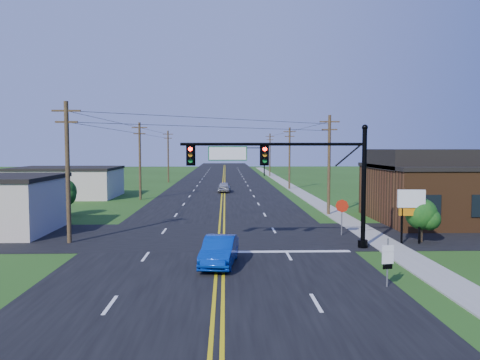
{
  "coord_description": "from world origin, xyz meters",
  "views": [
    {
      "loc": [
        0.46,
        -19.79,
        6.11
      ],
      "look_at": [
        1.4,
        10.0,
        4.03
      ],
      "focal_mm": 35.0,
      "sensor_mm": 36.0,
      "label": 1
    }
  ],
  "objects_px": {
    "blue_car": "(219,252)",
    "stop_sign": "(342,210)",
    "signal_mast_main": "(290,170)",
    "route_sign": "(388,259)",
    "signal_mast_far": "(244,155)"
  },
  "relations": [
    {
      "from": "signal_mast_main",
      "to": "stop_sign",
      "type": "relative_size",
      "value": 4.47
    },
    {
      "from": "route_sign",
      "to": "blue_car",
      "type": "bearing_deg",
      "value": 142.08
    },
    {
      "from": "signal_mast_far",
      "to": "route_sign",
      "type": "height_order",
      "value": "signal_mast_far"
    },
    {
      "from": "signal_mast_main",
      "to": "route_sign",
      "type": "xyz_separation_m",
      "value": [
        3.16,
        -8.02,
        -3.48
      ]
    },
    {
      "from": "signal_mast_far",
      "to": "blue_car",
      "type": "xyz_separation_m",
      "value": [
        -4.3,
        -75.96,
        -3.81
      ]
    },
    {
      "from": "signal_mast_main",
      "to": "route_sign",
      "type": "relative_size",
      "value": 5.2
    },
    {
      "from": "blue_car",
      "to": "stop_sign",
      "type": "height_order",
      "value": "stop_sign"
    },
    {
      "from": "signal_mast_main",
      "to": "blue_car",
      "type": "distance_m",
      "value": 7.03
    },
    {
      "from": "signal_mast_far",
      "to": "route_sign",
      "type": "relative_size",
      "value": 5.05
    },
    {
      "from": "blue_car",
      "to": "stop_sign",
      "type": "bearing_deg",
      "value": 50.85
    },
    {
      "from": "route_sign",
      "to": "stop_sign",
      "type": "relative_size",
      "value": 0.86
    },
    {
      "from": "stop_sign",
      "to": "signal_mast_far",
      "type": "bearing_deg",
      "value": 115.2
    },
    {
      "from": "signal_mast_main",
      "to": "signal_mast_far",
      "type": "height_order",
      "value": "same"
    },
    {
      "from": "blue_car",
      "to": "stop_sign",
      "type": "distance_m",
      "value": 11.57
    },
    {
      "from": "signal_mast_main",
      "to": "signal_mast_far",
      "type": "relative_size",
      "value": 1.03
    }
  ]
}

